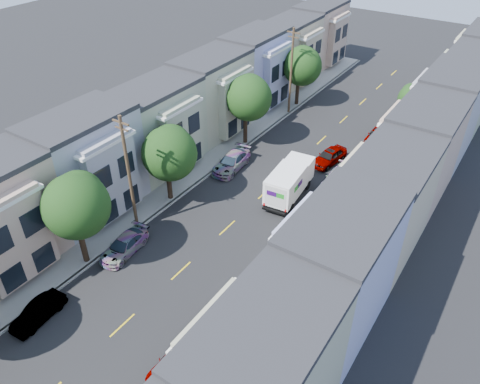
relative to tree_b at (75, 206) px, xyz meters
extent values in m
plane|color=black|center=(6.30, 3.14, -5.36)|extent=(160.00, 160.00, 0.00)
cube|color=black|center=(6.30, 18.14, -5.35)|extent=(12.00, 70.00, 0.02)
cube|color=gray|center=(0.25, 18.14, -5.29)|extent=(0.30, 70.00, 0.15)
cube|color=gray|center=(12.35, 18.14, -5.29)|extent=(0.30, 70.00, 0.15)
cube|color=gray|center=(-1.05, 18.14, -5.29)|extent=(2.60, 70.00, 0.15)
cube|color=gray|center=(13.65, 18.14, -5.29)|extent=(2.60, 70.00, 0.15)
cube|color=gold|center=(6.30, 18.14, -5.36)|extent=(0.12, 70.00, 0.01)
cube|color=#C4B492|center=(-4.85, 18.14, -5.36)|extent=(5.00, 70.00, 8.50)
cube|color=#C4B492|center=(17.45, 18.14, -5.36)|extent=(5.00, 70.00, 8.50)
cylinder|color=black|center=(-0.30, 0.00, -3.49)|extent=(0.44, 0.44, 3.74)
sphere|color=#1B3911|center=(0.00, 0.00, 0.02)|extent=(4.70, 4.70, 4.70)
cylinder|color=black|center=(-0.30, 9.71, -3.77)|extent=(0.44, 0.44, 3.18)
sphere|color=#1B3911|center=(0.00, 9.71, -0.54)|extent=(4.70, 4.70, 4.70)
cylinder|color=black|center=(-0.30, 22.01, -3.53)|extent=(0.44, 0.44, 3.66)
sphere|color=#1B3911|center=(0.00, 22.01, -0.05)|extent=(4.70, 4.70, 4.70)
cylinder|color=black|center=(-0.30, 33.72, -3.64)|extent=(0.44, 0.44, 3.44)
sphere|color=#1B3911|center=(0.00, 33.72, -0.30)|extent=(4.65, 4.65, 4.65)
cylinder|color=black|center=(12.90, 33.70, -3.80)|extent=(0.44, 0.44, 3.13)
sphere|color=#1B3911|center=(13.20, 33.70, -1.19)|extent=(2.98, 2.98, 2.98)
cylinder|color=#42301E|center=(0.00, 5.14, -0.36)|extent=(0.26, 0.26, 10.00)
cube|color=#42301E|center=(0.00, 5.14, 4.24)|extent=(1.60, 0.12, 0.12)
cylinder|color=#42301E|center=(0.00, 31.14, -0.36)|extent=(0.26, 0.26, 10.00)
cube|color=#42301E|center=(0.00, 31.14, 4.24)|extent=(1.60, 0.12, 0.12)
cube|color=white|center=(8.35, 14.97, -3.52)|extent=(2.37, 4.24, 2.32)
cube|color=white|center=(8.35, 18.08, -3.61)|extent=(2.37, 1.97, 2.13)
cube|color=black|center=(8.35, 15.86, -4.80)|extent=(2.18, 6.09, 0.24)
cube|color=#2D0A51|center=(8.01, 12.85, -3.24)|extent=(0.89, 0.04, 0.43)
cube|color=#198C1E|center=(8.80, 12.85, -3.24)|extent=(0.69, 0.04, 0.43)
cylinder|color=black|center=(7.29, 13.80, -4.92)|extent=(0.28, 0.89, 0.89)
cylinder|color=black|center=(9.42, 13.80, -4.92)|extent=(0.28, 0.89, 0.89)
cylinder|color=black|center=(7.29, 17.78, -4.92)|extent=(0.28, 0.89, 0.89)
cylinder|color=black|center=(9.42, 17.78, -4.92)|extent=(0.28, 0.89, 0.89)
imported|color=black|center=(8.95, 23.21, -4.61)|extent=(2.53, 4.86, 1.50)
imported|color=#061438|center=(1.40, -5.46, -4.73)|extent=(1.63, 3.88, 1.26)
imported|color=#99A7B0|center=(1.40, 2.34, -4.70)|extent=(2.29, 4.57, 1.32)
imported|color=black|center=(1.40, 16.95, -4.61)|extent=(2.56, 5.21, 1.51)
imported|color=#434343|center=(11.20, -3.40, -4.72)|extent=(1.74, 4.02, 1.28)
imported|color=white|center=(11.20, -0.16, -4.66)|extent=(1.84, 4.41, 1.41)
imported|color=black|center=(11.20, 20.08, -4.67)|extent=(2.07, 4.65, 1.38)
imported|color=black|center=(11.20, 30.34, -4.69)|extent=(1.63, 4.14, 1.33)
camera|label=1|loc=(23.73, -15.20, 19.35)|focal=35.00mm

